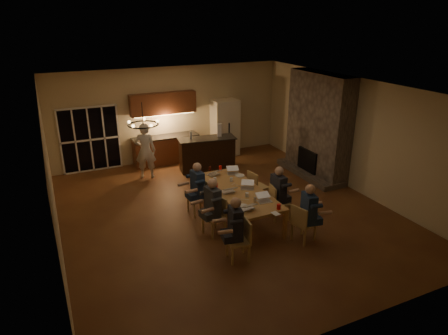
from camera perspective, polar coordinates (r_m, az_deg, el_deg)
floor at (r=10.44m, az=0.24°, el=-6.32°), size 9.00×9.00×0.00m
back_wall at (r=13.88m, az=-7.71°, el=7.56°), size 8.00×0.04×3.20m
left_wall at (r=9.00m, az=-23.66°, el=-1.68°), size 0.04×9.00×3.20m
right_wall at (r=11.99m, az=18.00°, el=4.54°), size 0.04×9.00×3.20m
ceiling at (r=9.40m, az=0.27°, el=11.37°), size 8.00×9.00×0.04m
french_doors at (r=13.46m, az=-18.57°, el=3.79°), size 1.86×0.08×2.10m
fireplace at (r=12.67m, az=13.32°, el=5.87°), size 0.58×2.50×3.20m
kitchenette at (r=13.60m, az=-8.43°, el=5.50°), size 2.24×0.68×2.40m
refrigerator at (r=14.35m, az=0.14°, el=5.73°), size 0.90×0.68×2.00m
dining_table at (r=10.03m, az=2.07°, el=-5.15°), size 1.10×2.86×0.75m
bar_island at (r=13.02m, az=-2.44°, el=1.96°), size 1.93×0.93×1.08m
chair_left_near at (r=8.36m, az=2.02°, el=-10.39°), size 0.50×0.50×0.89m
chair_left_mid at (r=9.26m, az=-1.47°, el=-7.03°), size 0.54×0.54×0.89m
chair_left_far at (r=10.21m, az=-3.83°, el=-4.25°), size 0.49×0.49×0.89m
chair_right_near at (r=9.18m, az=11.35°, el=-7.75°), size 0.55×0.55×0.89m
chair_right_mid at (r=10.03m, az=7.98°, el=-4.91°), size 0.52×0.52×0.89m
chair_right_far at (r=10.85m, az=4.89°, el=-2.70°), size 0.50×0.50×0.89m
person_left_near at (r=8.31m, az=1.64°, el=-8.66°), size 0.69×0.69×1.38m
person_right_near at (r=9.08m, az=11.95°, el=-6.38°), size 0.71×0.71×1.38m
person_left_mid at (r=9.17m, az=-1.62°, el=-5.61°), size 0.68×0.68×1.38m
person_right_mid at (r=9.93m, az=7.74°, el=-3.62°), size 0.63×0.63×1.38m
person_left_far at (r=10.10m, az=-3.79°, el=-3.01°), size 0.64×0.64×1.38m
standing_person at (r=12.50m, az=-11.17°, el=2.37°), size 0.75×0.63×1.75m
chandelier at (r=8.16m, az=-11.47°, el=6.04°), size 0.62×0.62×0.03m
laptop_a at (r=8.91m, az=3.22°, el=-5.24°), size 0.36×0.33×0.23m
laptop_b at (r=9.26m, az=5.84°, el=-4.24°), size 0.35×0.31×0.23m
laptop_c at (r=9.72m, az=0.57°, el=-2.86°), size 0.32×0.28×0.23m
laptop_d at (r=9.90m, az=3.37°, el=-2.43°), size 0.42×0.40×0.23m
laptop_e at (r=10.74m, az=-1.55°, el=-0.46°), size 0.39×0.36×0.23m
laptop_f at (r=10.79m, az=1.32°, el=-0.36°), size 0.39×0.36×0.23m
mug_front at (r=9.50m, az=3.31°, el=-3.91°), size 0.09×0.09×0.10m
mug_mid at (r=10.33m, az=1.06°, el=-1.74°), size 0.08×0.08×0.10m
mug_back at (r=10.34m, az=-1.31°, el=-1.72°), size 0.08×0.08×0.10m
redcup_near at (r=8.98m, az=7.83°, el=-5.57°), size 0.09×0.09×0.12m
redcup_mid at (r=9.98m, az=-1.20°, el=-2.53°), size 0.10×0.10×0.12m
redcup_far at (r=11.08m, az=-0.52°, el=-0.05°), size 0.08×0.08×0.12m
can_silver at (r=9.24m, az=4.43°, el=-4.64°), size 0.06×0.06×0.12m
can_cola at (r=11.02m, az=-2.03°, el=-0.18°), size 0.06×0.06×0.12m
plate_near at (r=9.58m, az=5.46°, el=-4.03°), size 0.27×0.27×0.02m
plate_left at (r=9.05m, az=2.74°, el=-5.52°), size 0.23×0.23×0.02m
plate_far at (r=10.71m, az=2.28°, el=-1.14°), size 0.26×0.26×0.02m
notepad at (r=8.80m, az=7.38°, el=-6.54°), size 0.16×0.21×0.01m
bar_bottle at (r=12.75m, az=-4.75°, el=4.60°), size 0.07×0.07×0.24m
bar_blender at (r=12.98m, az=-0.68°, el=5.39°), size 0.17×0.17×0.42m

